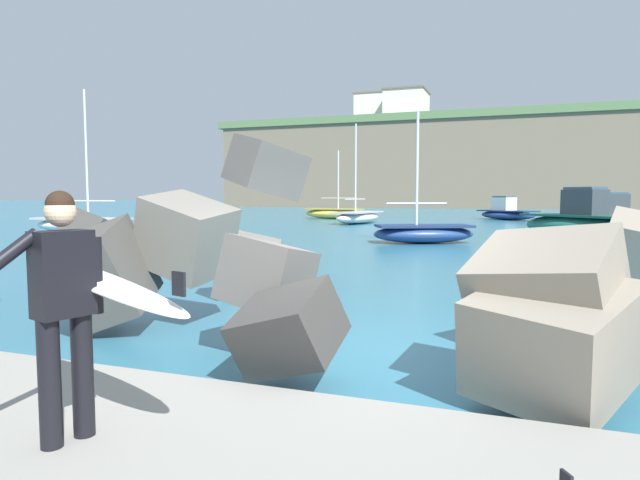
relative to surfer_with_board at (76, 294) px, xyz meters
The scene contains 14 objects.
ground_plane 3.60m from the surfer_with_board, 71.96° to the left, with size 400.00×400.00×0.00m, color #2D6B84.
breakwater_jetty 4.77m from the surfer_with_board, 70.50° to the left, with size 31.33×7.99×3.01m.
surfer_with_board is the anchor object (origin of this frame).
boat_near_centre 43.45m from the surfer_with_board, 106.04° to the left, with size 5.71×2.67×5.83m.
boat_near_right 35.59m from the surfer_with_board, 102.75° to the left, with size 2.84×5.97×7.01m.
boat_mid_left 44.86m from the surfer_with_board, 87.42° to the left, with size 5.46×5.19×1.96m.
boat_mid_centre 37.69m from the surfer_with_board, 77.34° to the left, with size 6.56×4.15×2.21m.
boat_mid_right 27.69m from the surfer_with_board, 133.32° to the left, with size 5.76×2.26×7.53m.
boat_far_left 25.66m from the surfer_with_board, 77.52° to the left, with size 5.45×5.22×2.38m.
boat_far_centre 19.99m from the surfer_with_board, 92.18° to the left, with size 4.58×3.35×5.42m.
mooring_buoy_inner 23.38m from the surfer_with_board, 74.56° to the left, with size 0.44×0.44×0.44m.
headland_bluff 102.20m from the surfer_with_board, 89.57° to the left, with size 97.10×37.20×15.07m.
station_building_west 97.82m from the surfer_with_board, 99.72° to the left, with size 7.27×8.11×5.48m.
station_building_central 101.84m from the surfer_with_board, 102.81° to the left, with size 8.34×4.81×5.92m.
Camera 1 is at (1.92, -6.24, 1.98)m, focal length 30.81 mm.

